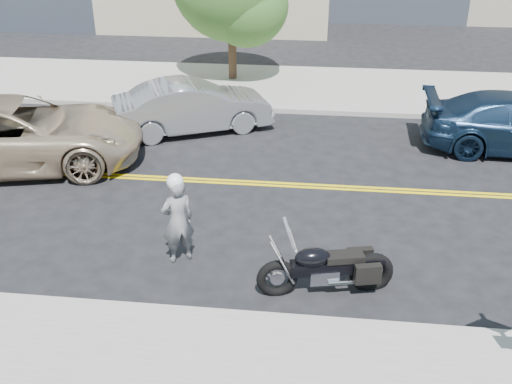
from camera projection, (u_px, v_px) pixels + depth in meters
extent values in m
plane|color=black|center=(279.00, 185.00, 14.35)|extent=(120.00, 120.00, 0.00)
cube|color=#9E9B91|center=(296.00, 88.00, 20.94)|extent=(60.00, 5.00, 0.15)
imported|color=#A3A4A8|center=(178.00, 221.00, 11.10)|extent=(0.75, 0.68, 1.71)
sphere|color=white|center=(175.00, 182.00, 10.73)|extent=(0.31, 0.31, 0.31)
imported|color=#C5AE90|center=(15.00, 134.00, 14.93)|extent=(6.78, 4.33, 1.74)
imported|color=#94959B|center=(193.00, 106.00, 17.16)|extent=(4.73, 3.30, 1.48)
cylinder|color=#382619|center=(232.00, 19.00, 20.77)|extent=(0.29, 0.29, 4.52)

